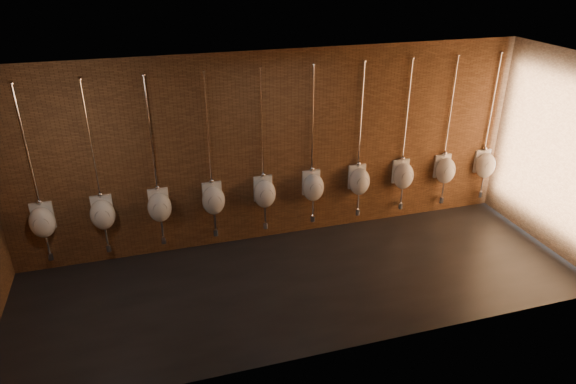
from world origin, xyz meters
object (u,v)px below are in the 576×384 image
at_px(urinal_0, 42,221).
at_px(urinal_7, 403,175).
at_px(urinal_2, 159,206).
at_px(urinal_5, 313,186).
at_px(urinal_1, 103,213).
at_px(urinal_4, 265,193).
at_px(urinal_6, 359,181).
at_px(urinal_9, 485,164).
at_px(urinal_8, 445,170).
at_px(urinal_3, 213,199).

distance_m(urinal_0, urinal_7, 5.96).
distance_m(urinal_2, urinal_7, 4.26).
height_order(urinal_0, urinal_5, same).
bearing_deg(urinal_2, urinal_5, 0.00).
distance_m(urinal_1, urinal_4, 2.55).
bearing_deg(urinal_4, urinal_6, 0.00).
relative_size(urinal_7, urinal_9, 1.00).
height_order(urinal_0, urinal_8, same).
height_order(urinal_5, urinal_6, same).
bearing_deg(urinal_3, urinal_5, 0.00).
relative_size(urinal_0, urinal_8, 1.00).
xyz_separation_m(urinal_1, urinal_3, (1.70, 0.00, 0.00)).
relative_size(urinal_6, urinal_7, 1.00).
relative_size(urinal_2, urinal_3, 1.00).
height_order(urinal_4, urinal_9, same).
xyz_separation_m(urinal_5, urinal_9, (3.41, 0.00, 0.00)).
height_order(urinal_0, urinal_3, same).
relative_size(urinal_5, urinal_7, 1.00).
bearing_deg(urinal_5, urinal_0, 180.00).
bearing_deg(urinal_3, urinal_6, 0.00).
bearing_deg(urinal_4, urinal_9, 0.00).
bearing_deg(urinal_2, urinal_9, 0.00).
distance_m(urinal_3, urinal_9, 5.11).
relative_size(urinal_2, urinal_4, 1.00).
relative_size(urinal_1, urinal_2, 1.00).
height_order(urinal_0, urinal_2, same).
relative_size(urinal_1, urinal_6, 1.00).
bearing_deg(urinal_0, urinal_1, 0.00).
distance_m(urinal_6, urinal_9, 2.55).
xyz_separation_m(urinal_5, urinal_8, (2.55, 0.00, 0.00)).
bearing_deg(urinal_7, urinal_1, 180.00).
height_order(urinal_3, urinal_7, same).
bearing_deg(urinal_7, urinal_2, 180.00).
height_order(urinal_4, urinal_7, same).
xyz_separation_m(urinal_5, urinal_6, (0.85, 0.00, 0.00)).
relative_size(urinal_0, urinal_6, 1.00).
bearing_deg(urinal_2, urinal_7, 0.00).
bearing_deg(urinal_9, urinal_3, 180.00).
height_order(urinal_2, urinal_5, same).
distance_m(urinal_0, urinal_3, 2.55).
relative_size(urinal_0, urinal_5, 1.00).
height_order(urinal_6, urinal_7, same).
relative_size(urinal_2, urinal_8, 1.00).
relative_size(urinal_3, urinal_5, 1.00).
xyz_separation_m(urinal_3, urinal_6, (2.55, 0.00, 0.00)).
height_order(urinal_1, urinal_6, same).
distance_m(urinal_0, urinal_8, 6.81).
distance_m(urinal_5, urinal_8, 2.55).
distance_m(urinal_3, urinal_8, 4.26).
bearing_deg(urinal_9, urinal_5, 180.00).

